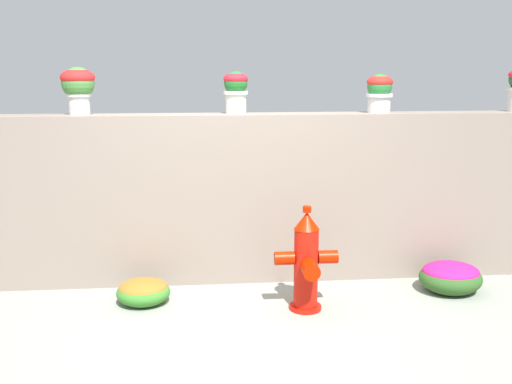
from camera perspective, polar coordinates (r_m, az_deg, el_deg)
The scene contains 8 objects.
ground_plane at distance 4.60m, azimuth -0.79°, elevation -13.66°, with size 24.00×24.00×0.00m, color gray.
stone_wall at distance 5.49m, azimuth -1.80°, elevation -0.60°, with size 6.11×0.32×1.57m, color gray.
potted_plant_1 at distance 5.49m, azimuth -16.92°, elevation 9.95°, with size 0.30×0.30×0.42m.
potted_plant_2 at distance 5.38m, azimuth -1.98°, elevation 10.03°, with size 0.22×0.22×0.38m.
potted_plant_3 at distance 5.59m, azimuth 11.92°, elevation 9.64°, with size 0.25×0.25×0.36m.
fire_hydrant at distance 4.89m, azimuth 4.92°, elevation -6.90°, with size 0.53×0.41×0.89m.
flower_bush_left at distance 5.19m, azimuth -10.90°, elevation -9.41°, with size 0.46×0.41×0.22m.
flower_bush_right at distance 5.62m, azimuth 18.39°, elevation -7.76°, with size 0.56×0.51×0.28m.
Camera 1 is at (-0.31, -4.12, 2.01)m, focal length 41.14 mm.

